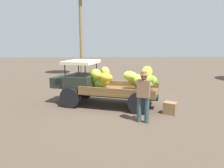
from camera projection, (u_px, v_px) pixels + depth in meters
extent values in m
plane|color=brown|center=(121.00, 106.00, 8.99)|extent=(60.00, 60.00, 0.00)
cube|color=#212921|center=(110.00, 95.00, 9.00)|extent=(3.94, 1.67, 0.16)
cylinder|color=black|center=(70.00, 98.00, 8.65)|extent=(0.83, 0.39, 0.83)
cylinder|color=black|center=(85.00, 90.00, 10.16)|extent=(0.83, 0.39, 0.83)
cylinder|color=black|center=(139.00, 103.00, 7.89)|extent=(0.83, 0.39, 0.83)
cylinder|color=black|center=(145.00, 93.00, 9.40)|extent=(0.83, 0.39, 0.83)
cube|color=brown|center=(120.00, 91.00, 8.84)|extent=(3.39, 2.57, 0.10)
cube|color=brown|center=(115.00, 91.00, 8.06)|extent=(2.87, 1.02, 0.22)
cube|color=brown|center=(125.00, 84.00, 9.57)|extent=(2.87, 1.02, 0.22)
cube|color=#212921|center=(82.00, 81.00, 9.24)|extent=(1.52, 1.79, 0.55)
cube|color=#212921|center=(63.00, 81.00, 9.50)|extent=(1.00, 1.23, 0.44)
cylinder|color=black|center=(65.00, 70.00, 8.65)|extent=(0.04, 0.04, 0.55)
cylinder|color=black|center=(78.00, 67.00, 9.87)|extent=(0.04, 0.04, 0.55)
cylinder|color=black|center=(85.00, 71.00, 8.41)|extent=(0.04, 0.04, 0.55)
cylinder|color=black|center=(96.00, 67.00, 9.63)|extent=(0.04, 0.04, 0.55)
cube|color=beige|center=(81.00, 62.00, 9.09)|extent=(1.63, 1.83, 0.12)
ellipsoid|color=gold|center=(102.00, 82.00, 9.11)|extent=(0.67, 0.58, 0.60)
ellipsoid|color=tan|center=(134.00, 79.00, 8.88)|extent=(0.48, 0.60, 0.58)
ellipsoid|color=#8EBD3B|center=(98.00, 83.00, 9.13)|extent=(0.77, 0.77, 0.55)
ellipsoid|color=#A7BB49|center=(95.00, 78.00, 9.15)|extent=(0.72, 0.62, 0.45)
ellipsoid|color=#BBB54D|center=(132.00, 78.00, 8.92)|extent=(0.67, 0.68, 0.61)
ellipsoid|color=yellow|center=(147.00, 72.00, 8.95)|extent=(0.63, 0.64, 0.54)
ellipsoid|color=gold|center=(142.00, 82.00, 8.23)|extent=(0.64, 0.65, 0.55)
ellipsoid|color=#83AF2C|center=(148.00, 79.00, 8.49)|extent=(0.73, 0.73, 0.53)
ellipsoid|color=#B3BC48|center=(105.00, 72.00, 9.45)|extent=(0.63, 0.63, 0.54)
ellipsoid|color=#ABCB38|center=(96.00, 74.00, 8.96)|extent=(0.65, 0.69, 0.54)
ellipsoid|color=#8ABB36|center=(145.00, 84.00, 8.32)|extent=(0.74, 0.79, 0.45)
ellipsoid|color=#83B639|center=(135.00, 80.00, 8.93)|extent=(0.58, 0.51, 0.51)
ellipsoid|color=#81C236|center=(149.00, 81.00, 8.63)|extent=(0.81, 0.76, 0.61)
ellipsoid|color=#93AD40|center=(141.00, 80.00, 8.46)|extent=(0.77, 0.62, 0.57)
ellipsoid|color=gold|center=(106.00, 77.00, 8.69)|extent=(0.79, 0.76, 0.47)
ellipsoid|color=#ACCF41|center=(129.00, 76.00, 8.50)|extent=(0.73, 0.73, 0.48)
cylinder|color=#35474C|center=(139.00, 109.00, 7.13)|extent=(0.15, 0.15, 0.86)
cylinder|color=#35474C|center=(147.00, 110.00, 7.03)|extent=(0.15, 0.15, 0.86)
cube|color=#856448|center=(144.00, 89.00, 6.94)|extent=(0.46, 0.38, 0.56)
cylinder|color=#856448|center=(141.00, 85.00, 7.05)|extent=(0.20, 0.41, 0.10)
cylinder|color=#856448|center=(147.00, 86.00, 6.98)|extent=(0.40, 0.27, 0.10)
sphere|color=#945F41|center=(144.00, 77.00, 6.87)|extent=(0.22, 0.22, 0.22)
cylinder|color=olive|center=(144.00, 75.00, 6.85)|extent=(0.34, 0.34, 0.02)
cylinder|color=olive|center=(144.00, 73.00, 6.84)|extent=(0.20, 0.20, 0.10)
cube|color=olive|center=(170.00, 108.00, 7.96)|extent=(0.58, 0.55, 0.44)
cylinder|color=olive|center=(81.00, 32.00, 16.07)|extent=(0.26, 0.26, 6.79)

